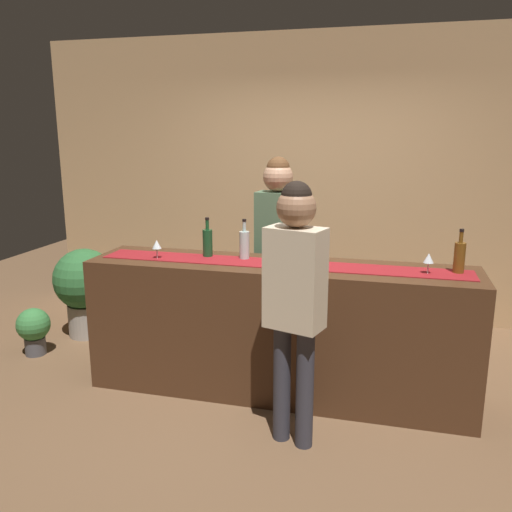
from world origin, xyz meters
name	(u,v)px	position (x,y,z in m)	size (l,w,h in m)	color
ground_plane	(278,390)	(0.00, 0.00, 0.00)	(10.00, 10.00, 0.00)	brown
back_wall	(318,178)	(0.00, 1.90, 1.45)	(6.00, 0.12, 2.90)	tan
bar_counter	(278,329)	(0.00, 0.00, 0.50)	(2.81, 0.60, 0.99)	#472B19
counter_runner_cloth	(279,264)	(0.00, 0.00, 1.00)	(2.67, 0.28, 0.01)	maroon
wine_bottle_clear	(244,244)	(-0.28, 0.08, 1.11)	(0.07, 0.07, 0.30)	#B2C6C1
wine_bottle_green	(208,242)	(-0.57, 0.09, 1.11)	(0.07, 0.07, 0.30)	#194723
wine_bottle_amber	(459,257)	(1.22, 0.05, 1.11)	(0.07, 0.07, 0.30)	brown
wine_glass_near_customer	(157,245)	(-0.92, -0.07, 1.10)	(0.07, 0.07, 0.14)	silver
wine_glass_mid_counter	(429,259)	(1.02, -0.02, 1.10)	(0.07, 0.07, 0.14)	silver
bartender	(277,237)	(-0.14, 0.58, 1.08)	(0.36, 0.24, 1.73)	#26262B
customer_sipping	(295,288)	(0.23, -0.64, 1.02)	(0.38, 0.29, 1.65)	#33333D
potted_plant_tall	(85,286)	(-2.03, 0.66, 0.49)	(0.58, 0.58, 0.85)	#9E9389
potted_plant_small	(34,328)	(-2.22, 0.13, 0.24)	(0.29, 0.29, 0.42)	#4C4C51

